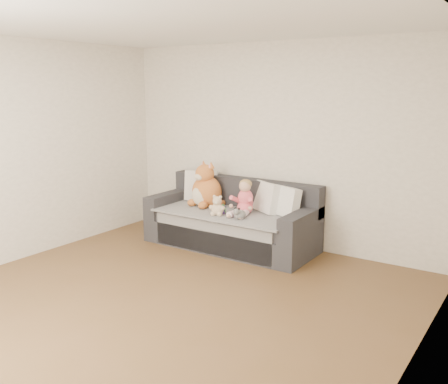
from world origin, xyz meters
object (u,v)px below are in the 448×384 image
(sofa, at_px, (232,223))
(plush_cat, at_px, (206,189))
(toddler, at_px, (244,199))
(teddy_bear, at_px, (217,207))
(sippy_cup, at_px, (223,208))

(sofa, relative_size, plush_cat, 3.47)
(toddler, height_order, plush_cat, plush_cat)
(toddler, height_order, teddy_bear, toddler)
(plush_cat, distance_m, sippy_cup, 0.50)
(teddy_bear, height_order, sippy_cup, teddy_bear)
(sofa, height_order, teddy_bear, sofa)
(teddy_bear, bearing_deg, plush_cat, 124.59)
(sippy_cup, bearing_deg, sofa, 86.85)
(plush_cat, bearing_deg, teddy_bear, -25.79)
(sofa, height_order, toddler, toddler)
(plush_cat, relative_size, teddy_bear, 2.45)
(toddler, bearing_deg, sofa, 156.52)
(plush_cat, xyz_separation_m, teddy_bear, (0.41, -0.33, -0.13))
(toddler, relative_size, sippy_cup, 3.66)
(toddler, bearing_deg, teddy_bear, -141.61)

